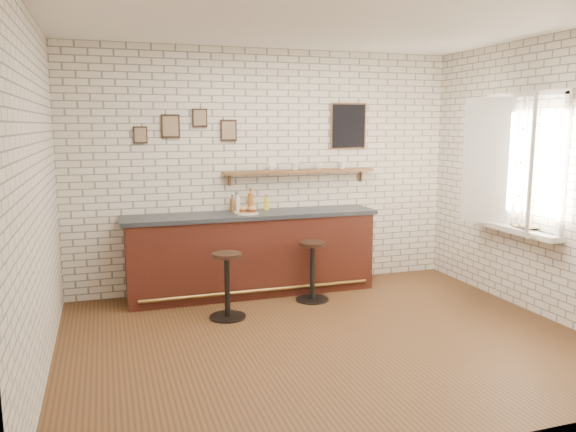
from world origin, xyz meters
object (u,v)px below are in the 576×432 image
(book_upper, at_px, (520,226))
(condiment_bottle_yellow, at_px, (266,203))
(bar_stool_left, at_px, (227,283))
(shelf_cup_d, at_px, (342,165))
(shelf_cup_b, at_px, (295,166))
(book_lower, at_px, (520,228))
(bar_counter, at_px, (252,253))
(bitters_bottle_white, at_px, (237,204))
(bitters_bottle_brown, at_px, (232,205))
(bar_stool_right, at_px, (312,269))
(ciabatta_sandwich, at_px, (248,210))
(bitters_bottle_amber, at_px, (251,201))
(shelf_cup_a, at_px, (272,167))
(sandwich_plate, at_px, (247,213))
(shelf_cup_c, at_px, (319,166))

(book_upper, bearing_deg, condiment_bottle_yellow, 175.02)
(bar_stool_left, distance_m, shelf_cup_d, 2.33)
(shelf_cup_b, distance_m, book_lower, 2.75)
(bar_counter, xyz_separation_m, shelf_cup_b, (0.63, 0.20, 1.04))
(bar_counter, bearing_deg, bitters_bottle_white, 125.80)
(bitters_bottle_white, height_order, condiment_bottle_yellow, bitters_bottle_white)
(bitters_bottle_brown, height_order, bar_stool_left, bitters_bottle_brown)
(condiment_bottle_yellow, xyz_separation_m, bar_stool_right, (0.36, -0.69, -0.71))
(bar_counter, bearing_deg, ciabatta_sandwich, -136.95)
(shelf_cup_d, xyz_separation_m, book_lower, (1.40, -1.73, -0.61))
(bitters_bottle_amber, height_order, bar_stool_right, bitters_bottle_amber)
(condiment_bottle_yellow, bearing_deg, bitters_bottle_white, -180.00)
(ciabatta_sandwich, xyz_separation_m, shelf_cup_a, (0.38, 0.26, 0.49))
(bitters_bottle_white, height_order, shelf_cup_a, shelf_cup_a)
(bitters_bottle_white, bearing_deg, bar_stool_left, -109.69)
(sandwich_plate, relative_size, ciabatta_sandwich, 1.16)
(book_lower, bearing_deg, bitters_bottle_amber, 136.10)
(shelf_cup_b, distance_m, book_upper, 2.75)
(bar_counter, distance_m, bitters_bottle_white, 0.64)
(bar_stool_left, relative_size, book_lower, 3.03)
(shelf_cup_c, height_order, book_lower, shelf_cup_c)
(sandwich_plate, bearing_deg, bar_counter, 38.96)
(bar_counter, distance_m, condiment_bottle_yellow, 0.66)
(bitters_bottle_amber, bearing_deg, book_lower, -33.00)
(bitters_bottle_brown, height_order, shelf_cup_a, shelf_cup_a)
(sandwich_plate, relative_size, bitters_bottle_white, 1.23)
(ciabatta_sandwich, relative_size, bitters_bottle_brown, 1.18)
(bitters_bottle_white, bearing_deg, bitters_bottle_brown, 180.00)
(condiment_bottle_yellow, bearing_deg, shelf_cup_d, 1.00)
(bitters_bottle_amber, relative_size, book_lower, 1.17)
(book_upper, bearing_deg, bar_counter, -179.63)
(sandwich_plate, distance_m, bar_stool_right, 1.03)
(bitters_bottle_amber, bearing_deg, shelf_cup_c, 1.14)
(bitters_bottle_brown, height_order, bitters_bottle_white, bitters_bottle_white)
(bitters_bottle_brown, xyz_separation_m, bitters_bottle_white, (0.06, -0.00, 0.01))
(sandwich_plate, height_order, condiment_bottle_yellow, condiment_bottle_yellow)
(bar_stool_left, xyz_separation_m, book_lower, (3.16, -0.73, 0.56))
(bitters_bottle_white, xyz_separation_m, bar_stool_left, (-0.35, -0.98, -0.72))
(bitters_bottle_brown, relative_size, bar_stool_right, 0.29)
(ciabatta_sandwich, relative_size, book_upper, 1.01)
(sandwich_plate, distance_m, bitters_bottle_brown, 0.28)
(condiment_bottle_yellow, height_order, shelf_cup_b, shelf_cup_b)
(bitters_bottle_amber, relative_size, shelf_cup_b, 2.66)
(bitters_bottle_white, bearing_deg, ciabatta_sandwich, -74.16)
(bar_counter, distance_m, shelf_cup_b, 1.23)
(bar_stool_right, xyz_separation_m, shelf_cup_d, (0.67, 0.71, 1.17))
(bar_stool_right, bearing_deg, sandwich_plate, 146.63)
(condiment_bottle_yellow, bearing_deg, book_upper, -35.31)
(ciabatta_sandwich, bearing_deg, shelf_cup_d, 10.98)
(bitters_bottle_amber, height_order, shelf_cup_a, shelf_cup_a)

